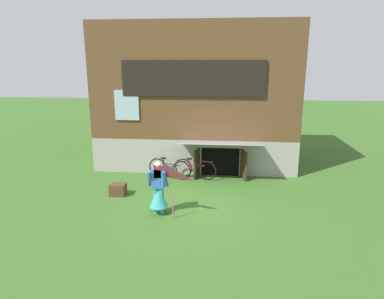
{
  "coord_description": "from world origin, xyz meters",
  "views": [
    {
      "loc": [
        1.14,
        -9.18,
        4.14
      ],
      "look_at": [
        0.16,
        1.0,
        1.5
      ],
      "focal_mm": 31.66,
      "sensor_mm": 36.0,
      "label": 1
    }
  ],
  "objects_px": {
    "bicycle_black": "(170,169)",
    "wooden_crate": "(118,189)",
    "person": "(159,192)",
    "bicycle_red": "(195,169)",
    "kite": "(165,178)"
  },
  "relations": [
    {
      "from": "person",
      "to": "bicycle_black",
      "type": "xyz_separation_m",
      "value": [
        -0.18,
        2.99,
        -0.27
      ]
    },
    {
      "from": "person",
      "to": "bicycle_black",
      "type": "relative_size",
      "value": 0.94
    },
    {
      "from": "bicycle_black",
      "to": "wooden_crate",
      "type": "height_order",
      "value": "bicycle_black"
    },
    {
      "from": "bicycle_red",
      "to": "bicycle_black",
      "type": "relative_size",
      "value": 0.96
    },
    {
      "from": "bicycle_red",
      "to": "person",
      "type": "bearing_deg",
      "value": -86.6
    },
    {
      "from": "bicycle_black",
      "to": "bicycle_red",
      "type": "bearing_deg",
      "value": 21.14
    },
    {
      "from": "kite",
      "to": "bicycle_black",
      "type": "relative_size",
      "value": 0.95
    },
    {
      "from": "person",
      "to": "bicycle_red",
      "type": "bearing_deg",
      "value": 82.19
    },
    {
      "from": "wooden_crate",
      "to": "person",
      "type": "bearing_deg",
      "value": -38.03
    },
    {
      "from": "wooden_crate",
      "to": "kite",
      "type": "bearing_deg",
      "value": -42.85
    },
    {
      "from": "bicycle_red",
      "to": "bicycle_black",
      "type": "height_order",
      "value": "bicycle_black"
    },
    {
      "from": "person",
      "to": "wooden_crate",
      "type": "distance_m",
      "value": 2.04
    },
    {
      "from": "person",
      "to": "bicycle_black",
      "type": "bearing_deg",
      "value": 99.42
    },
    {
      "from": "kite",
      "to": "bicycle_black",
      "type": "height_order",
      "value": "kite"
    },
    {
      "from": "person",
      "to": "wooden_crate",
      "type": "height_order",
      "value": "person"
    }
  ]
}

